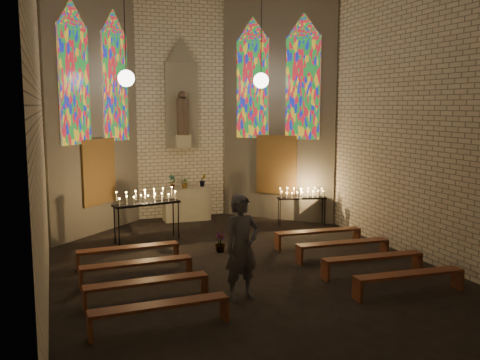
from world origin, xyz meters
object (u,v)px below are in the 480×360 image
votive_stand_left (147,200)px  votive_stand_right (302,195)px  altar (187,204)px  visitor (242,247)px  aisle_flower_pot (220,243)px

votive_stand_left → votive_stand_right: 4.61m
altar → visitor: size_ratio=0.73×
aisle_flower_pot → votive_stand_left: size_ratio=0.26×
altar → votive_stand_right: bearing=-31.7°
votive_stand_left → votive_stand_right: size_ratio=1.22×
altar → votive_stand_left: 2.79m
aisle_flower_pot → votive_stand_right: votive_stand_right is taller
votive_stand_right → visitor: size_ratio=0.75×
votive_stand_left → aisle_flower_pot: bearing=-59.1°
altar → aisle_flower_pot: altar is taller
votive_stand_left → votive_stand_right: bearing=-7.7°
votive_stand_left → visitor: visitor is taller
altar → votive_stand_right: size_ratio=0.96×
altar → votive_stand_right: (3.00, -1.85, 0.39)m
visitor → aisle_flower_pot: bearing=65.9°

